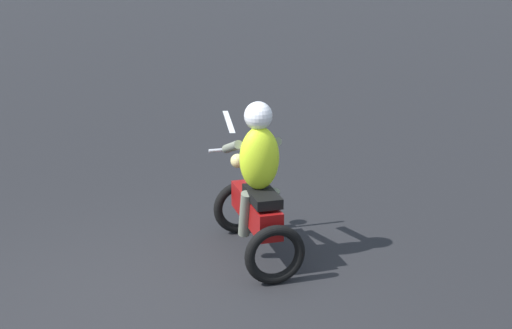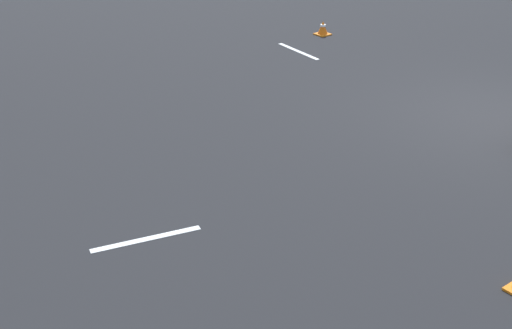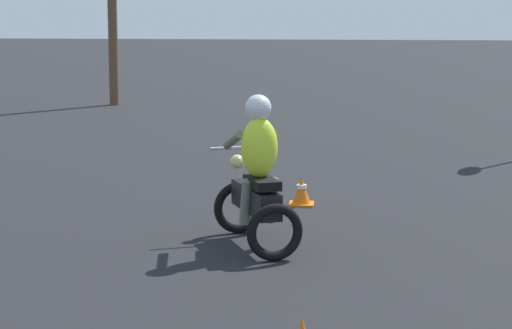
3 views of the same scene
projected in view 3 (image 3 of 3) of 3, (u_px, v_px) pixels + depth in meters
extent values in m
torus|color=black|center=(239.00, 207.00, 11.39)|extent=(0.33, 0.59, 0.60)
torus|color=black|center=(275.00, 232.00, 10.16)|extent=(0.33, 0.59, 0.60)
cube|color=black|center=(256.00, 199.00, 10.74)|extent=(1.11, 0.65, 0.28)
cube|color=black|center=(262.00, 183.00, 10.50)|extent=(0.62, 0.46, 0.10)
cylinder|color=silver|center=(240.00, 148.00, 11.23)|extent=(0.30, 0.66, 0.04)
sphere|color=#F2E08C|center=(237.00, 162.00, 11.38)|extent=(0.21, 0.21, 0.16)
ellipsoid|color=#D8F233|center=(259.00, 148.00, 10.53)|extent=(0.41, 0.48, 0.64)
cylinder|color=slate|center=(269.00, 138.00, 10.86)|extent=(0.54, 0.30, 0.27)
cylinder|color=slate|center=(233.00, 140.00, 10.75)|extent=(0.54, 0.30, 0.27)
cylinder|color=slate|center=(271.00, 200.00, 10.68)|extent=(0.27, 0.21, 0.51)
cylinder|color=slate|center=(246.00, 202.00, 10.60)|extent=(0.27, 0.21, 0.51)
sphere|color=silver|center=(258.00, 108.00, 10.50)|extent=(0.37, 0.37, 0.28)
cube|color=orange|center=(301.00, 204.00, 13.00)|extent=(0.32, 0.32, 0.03)
cone|color=orange|center=(302.00, 190.00, 12.97)|extent=(0.24, 0.24, 0.34)
cylinder|color=white|center=(302.00, 186.00, 12.96)|extent=(0.13, 0.13, 0.05)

